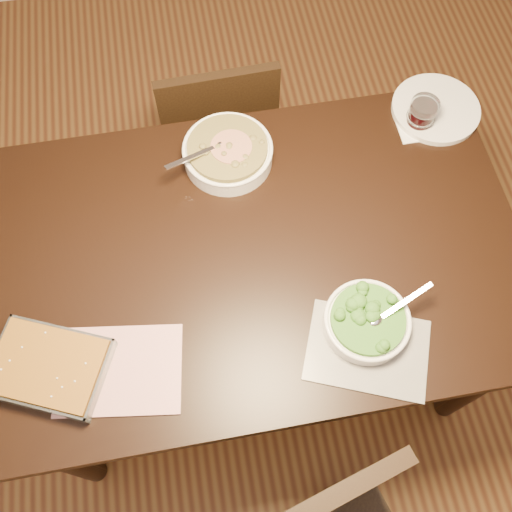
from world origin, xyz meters
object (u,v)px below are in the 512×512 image
Objects in this scene: wine_tumbler at (422,113)px; chair_far at (218,126)px; stew_bowl at (228,152)px; broccoli_bowl at (367,321)px; dinner_plate at (436,109)px; table at (256,266)px; baking_dish at (49,367)px.

wine_tumbler is 0.11× the size of chair_far.
broccoli_bowl is at bearing -64.97° from stew_bowl.
stew_bowl reaches higher than wine_tumbler.
dinner_plate is at bearing 31.45° from wine_tumbler.
table is at bearing -149.10° from wine_tumbler.
wine_tumbler is (0.56, 0.02, 0.02)m from stew_bowl.
broccoli_bowl is 2.57× the size of wine_tumbler.
table is 0.36m from broccoli_bowl.
broccoli_bowl is (0.25, -0.54, -0.01)m from stew_bowl.
baking_dish is 1.24× the size of dinner_plate.
chair_far reaches higher than dinner_plate.
chair_far reaches higher than baking_dish.
dinner_plate is (0.37, 0.61, -0.02)m from broccoli_bowl.
baking_dish reaches higher than table.
dinner_plate reaches higher than table.
broccoli_bowl is 0.76m from baking_dish.
chair_far is at bearing 149.08° from wine_tumbler.
table is 0.68m from chair_far.
table is 0.64m from wine_tumbler.
table is at bearing -84.88° from stew_bowl.
stew_bowl is at bearing -177.45° from wine_tumbler.
broccoli_bowl is at bearing -118.54° from wine_tumbler.
wine_tumbler is at bearing 50.64° from baking_dish.
baking_dish is 1.27m from dinner_plate.
table is 4.39× the size of baking_dish.
broccoli_bowl is 0.73× the size of baking_dish.
dinner_plate is at bearing 30.96° from table.
table is at bearing -149.04° from dinner_plate.
stew_bowl is 2.91× the size of wine_tumbler.
wine_tumbler reaches higher than chair_far.
chair_far is at bearing 89.14° from stew_bowl.
baking_dish is (-0.76, 0.02, -0.01)m from broccoli_bowl.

